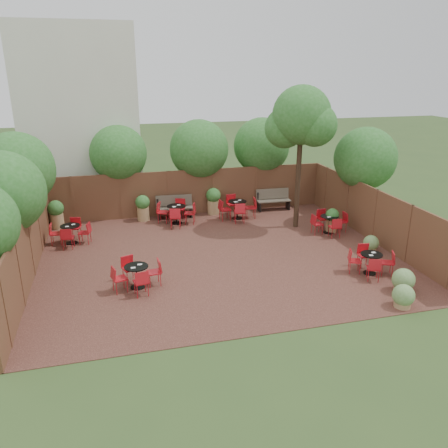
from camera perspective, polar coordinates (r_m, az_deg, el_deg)
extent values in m
plane|color=#354F23|center=(15.62, -0.73, -4.15)|extent=(80.00, 80.00, 0.00)
cube|color=#3E2219|center=(15.61, -0.73, -4.12)|extent=(12.00, 10.00, 0.02)
cube|color=#573120|center=(19.92, -4.17, 4.06)|extent=(12.00, 0.08, 2.00)
cube|color=#573120|center=(15.10, -23.48, -2.58)|extent=(0.08, 10.00, 2.00)
cube|color=#573120|center=(17.58, 18.62, 1.00)|extent=(0.08, 10.00, 2.00)
cube|color=silver|center=(22.07, -17.71, 12.64)|extent=(5.00, 4.00, 8.00)
sphere|color=#276320|center=(17.56, -24.85, 6.30)|extent=(2.66, 2.66, 2.66)
sphere|color=#276320|center=(14.69, -26.29, 3.59)|extent=(2.46, 2.46, 2.46)
sphere|color=#276320|center=(19.94, -13.27, 8.70)|extent=(2.42, 2.42, 2.42)
sphere|color=#276320|center=(20.20, -3.19, 9.47)|extent=(2.61, 2.61, 2.61)
sphere|color=#276320|center=(21.17, 4.80, 9.87)|extent=(2.59, 2.59, 2.59)
sphere|color=#276320|center=(19.11, 17.51, 7.96)|extent=(2.50, 2.50, 2.50)
cylinder|color=black|center=(18.06, 9.45, 6.77)|extent=(0.21, 0.21, 4.72)
sphere|color=#276320|center=(17.73, 9.83, 13.49)|extent=(2.25, 2.25, 2.25)
sphere|color=#276320|center=(17.96, 7.72, 11.99)|extent=(1.57, 1.57, 1.57)
sphere|color=#276320|center=(17.58, 11.53, 12.25)|extent=(1.64, 1.64, 1.64)
cube|color=brown|center=(19.51, -6.27, 2.05)|extent=(1.60, 0.56, 0.05)
cube|color=brown|center=(19.63, -6.39, 3.01)|extent=(1.57, 0.21, 0.47)
cube|color=black|center=(19.51, -8.31, 1.21)|extent=(0.09, 0.47, 0.42)
cube|color=black|center=(19.69, -4.19, 1.54)|extent=(0.09, 0.47, 0.42)
cube|color=brown|center=(20.61, 6.34, 2.96)|extent=(1.56, 0.53, 0.05)
cube|color=brown|center=(20.72, 6.17, 3.85)|extent=(1.55, 0.18, 0.47)
cube|color=black|center=(20.45, 4.48, 2.20)|extent=(0.08, 0.46, 0.41)
cube|color=black|center=(20.93, 8.11, 2.46)|extent=(0.08, 0.46, 0.41)
cylinder|color=black|center=(17.65, -18.75, -2.28)|extent=(0.41, 0.41, 0.03)
cylinder|color=black|center=(17.54, -18.87, -1.26)|extent=(0.05, 0.05, 0.66)
cylinder|color=black|center=(17.43, -18.99, -0.22)|extent=(0.71, 0.71, 0.03)
cube|color=white|center=(17.48, -18.61, -0.05)|extent=(0.15, 0.12, 0.01)
cube|color=white|center=(17.33, -19.32, -0.30)|extent=(0.15, 0.12, 0.01)
cylinder|color=black|center=(18.24, 13.12, -1.04)|extent=(0.41, 0.41, 0.03)
cylinder|color=black|center=(18.14, 13.20, -0.06)|extent=(0.05, 0.05, 0.65)
cylinder|color=black|center=(18.03, 13.28, 0.95)|extent=(0.71, 0.71, 0.03)
cube|color=white|center=(18.14, 13.49, 1.11)|extent=(0.14, 0.10, 0.01)
cube|color=white|center=(17.89, 13.18, 0.88)|extent=(0.14, 0.10, 0.01)
cylinder|color=black|center=(15.07, 18.00, -5.92)|extent=(0.39, 0.39, 0.03)
cylinder|color=black|center=(14.95, 18.13, -4.82)|extent=(0.04, 0.04, 0.63)
cylinder|color=black|center=(14.82, 18.26, -3.67)|extent=(0.68, 0.68, 0.03)
cube|color=white|center=(14.93, 18.47, -3.45)|extent=(0.14, 0.12, 0.01)
cube|color=white|center=(14.69, 18.19, -3.80)|extent=(0.14, 0.12, 0.01)
cylinder|color=black|center=(19.46, 1.68, 0.77)|extent=(0.46, 0.46, 0.03)
cylinder|color=black|center=(19.35, 1.69, 1.81)|extent=(0.05, 0.05, 0.73)
cylinder|color=black|center=(19.24, 1.70, 2.88)|extent=(0.79, 0.79, 0.03)
cube|color=white|center=(19.34, 1.99, 3.04)|extent=(0.15, 0.11, 0.02)
cube|color=white|center=(19.09, 1.50, 2.82)|extent=(0.15, 0.11, 0.02)
cylinder|color=black|center=(18.94, -6.03, 0.13)|extent=(0.45, 0.45, 0.03)
cylinder|color=black|center=(18.82, -6.07, 1.18)|extent=(0.05, 0.05, 0.72)
cylinder|color=black|center=(18.71, -6.11, 2.26)|extent=(0.78, 0.78, 0.03)
cube|color=white|center=(18.80, -5.78, 2.43)|extent=(0.17, 0.15, 0.02)
cube|color=white|center=(18.57, -6.37, 2.20)|extent=(0.17, 0.15, 0.02)
cylinder|color=black|center=(13.71, -10.93, -7.87)|extent=(0.41, 0.41, 0.03)
cylinder|color=black|center=(13.57, -11.01, -6.62)|extent=(0.05, 0.05, 0.65)
cylinder|color=black|center=(13.43, -11.10, -5.33)|extent=(0.71, 0.71, 0.03)
cube|color=white|center=(13.49, -10.66, -5.08)|extent=(0.15, 0.12, 0.01)
cube|color=white|center=(13.31, -11.48, -5.48)|extent=(0.15, 0.12, 0.01)
cylinder|color=#9D7A4E|center=(19.44, -10.22, 1.29)|extent=(0.50, 0.50, 0.58)
sphere|color=#276320|center=(19.29, -10.31, 2.74)|extent=(0.61, 0.61, 0.61)
cylinder|color=#9D7A4E|center=(20.00, -1.35, 2.16)|extent=(0.54, 0.54, 0.61)
sphere|color=#276320|center=(19.85, -1.36, 3.67)|extent=(0.64, 0.64, 0.64)
cylinder|color=#9D7A4E|center=(19.42, -20.42, 0.37)|extent=(0.53, 0.53, 0.61)
sphere|color=#276320|center=(19.26, -20.61, 1.89)|extent=(0.63, 0.63, 0.63)
cylinder|color=#9D7A4E|center=(18.32, 13.50, -0.20)|extent=(0.43, 0.43, 0.50)
sphere|color=#276320|center=(18.19, 13.61, 1.12)|extent=(0.52, 0.52, 0.52)
cylinder|color=#9D7A4E|center=(14.19, 21.70, -7.56)|extent=(0.48, 0.48, 0.22)
sphere|color=#608645|center=(14.08, 21.84, -6.57)|extent=(0.65, 0.65, 0.65)
cylinder|color=#9D7A4E|center=(13.35, 21.71, -9.36)|extent=(0.44, 0.44, 0.20)
sphere|color=#608645|center=(13.23, 21.84, -8.40)|extent=(0.60, 0.60, 0.60)
cylinder|color=#9D7A4E|center=(16.81, 18.10, -3.00)|extent=(0.40, 0.40, 0.18)
sphere|color=#608645|center=(16.73, 18.18, -2.28)|extent=(0.55, 0.55, 0.55)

